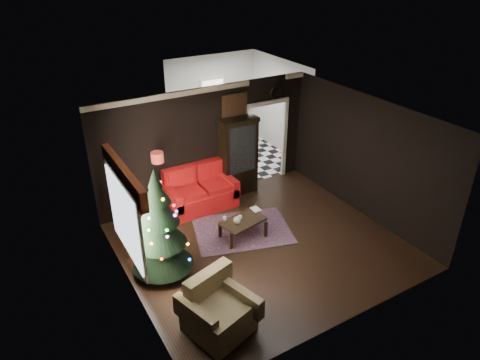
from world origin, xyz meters
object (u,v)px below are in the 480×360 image
christmas_tree (159,226)px  loveseat (201,189)px  wall_clock (276,93)px  floor_lamp (160,188)px  teapot (237,220)px  curio_cabinet (238,158)px  coffee_table (243,228)px  kitchen_table (233,153)px  armchair (219,309)px

christmas_tree → loveseat: bearing=46.8°
christmas_tree → wall_clock: bearing=28.6°
floor_lamp → teapot: bearing=-56.1°
curio_cabinet → coffee_table: bearing=-117.3°
loveseat → coffee_table: loveseat is taller
loveseat → kitchen_table: 2.45m
curio_cabinet → coffee_table: 2.17m
loveseat → coffee_table: size_ratio=1.82×
armchair → coffee_table: bearing=34.3°
loveseat → teapot: size_ratio=9.56×
teapot → wall_clock: (2.31, 2.03, 1.86)m
armchair → wall_clock: (3.81, 4.04, 1.92)m
coffee_table → kitchen_table: kitchen_table is taller
curio_cabinet → armchair: 4.68m
teapot → coffee_table: bearing=12.6°
curio_cabinet → kitchen_table: bearing=65.6°
coffee_table → wall_clock: wall_clock is taller
teapot → kitchen_table: (1.76, 3.28, -0.14)m
armchair → wall_clock: 5.87m
floor_lamp → wall_clock: size_ratio=5.42×
curio_cabinet → christmas_tree: size_ratio=0.86×
teapot → armchair: bearing=-126.7°
christmas_tree → coffee_table: christmas_tree is taller
armchair → kitchen_table: armchair is taller
loveseat → wall_clock: 3.04m
teapot → floor_lamp: bearing=123.9°
wall_clock → teapot: bearing=-138.7°
christmas_tree → coffee_table: (1.91, 0.21, -0.83)m
floor_lamp → teapot: (1.06, -1.58, -0.31)m
armchair → wall_clock: bearing=30.2°
armchair → teapot: (1.50, 2.01, 0.06)m
floor_lamp → coffee_table: 2.06m
floor_lamp → teapot: 1.93m
curio_cabinet → teapot: bearing=-120.9°
coffee_table → loveseat: bearing=97.6°
loveseat → wall_clock: wall_clock is taller
floor_lamp → christmas_tree: christmas_tree is taller
wall_clock → armchair: bearing=-133.3°
christmas_tree → floor_lamp: bearing=68.9°
teapot → wall_clock: bearing=41.3°
christmas_tree → coffee_table: size_ratio=2.38×
christmas_tree → armchair: 1.94m
kitchen_table → coffee_table: bearing=-116.1°
christmas_tree → curio_cabinet: bearing=35.4°
coffee_table → teapot: (-0.17, -0.04, 0.29)m
floor_lamp → teapot: size_ratio=9.76×
floor_lamp → christmas_tree: size_ratio=0.78×
loveseat → coffee_table: bearing=-82.4°
wall_clock → christmas_tree: bearing=-151.4°
christmas_tree → teapot: (1.73, 0.17, -0.53)m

